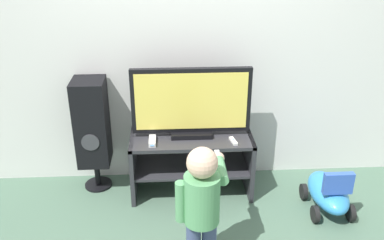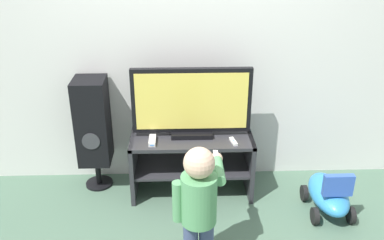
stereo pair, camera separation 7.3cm
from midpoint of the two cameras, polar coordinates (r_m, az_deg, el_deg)
name	(u,v)px [view 1 (the left image)]	position (r m, az deg, el deg)	size (l,w,h in m)	color
ground_plane	(193,205)	(3.76, -0.44, -11.28)	(16.00, 16.00, 0.00)	#4C6B56
wall_back	(189,41)	(3.70, -0.95, 10.55)	(10.00, 0.06, 2.60)	silver
tv_stand	(191,155)	(3.76, -0.64, -4.74)	(1.05, 0.48, 0.55)	#2D2D33
television	(191,103)	(3.56, -0.69, 2.24)	(1.00, 0.20, 0.60)	black
game_console	(152,141)	(3.57, -5.90, -2.79)	(0.06, 0.17, 0.04)	white
remote_primary	(233,141)	(3.58, 4.95, -2.81)	(0.06, 0.13, 0.03)	white
child	(202,199)	(2.87, 0.61, -10.51)	(0.36, 0.52, 0.94)	#3F4C72
speaker_tower	(92,124)	(3.80, -13.73, -0.54)	(0.27, 0.31, 1.03)	black
ride_on_toy	(328,192)	(3.77, 17.18, -9.20)	(0.33, 0.58, 0.45)	#338CD1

